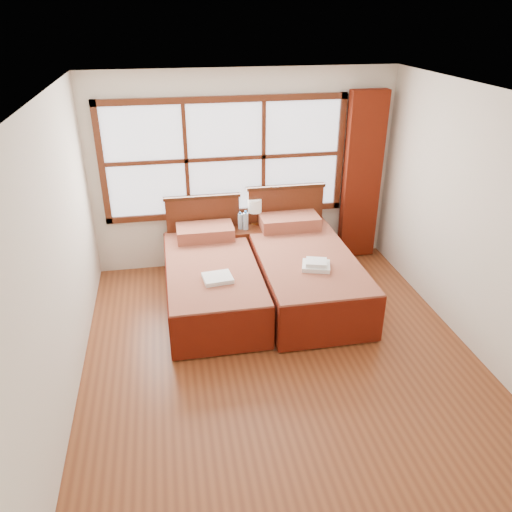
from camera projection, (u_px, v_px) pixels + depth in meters
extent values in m
plane|color=brown|center=(281.00, 356.00, 5.18)|extent=(4.50, 4.50, 0.00)
plane|color=white|center=(288.00, 97.00, 4.02)|extent=(4.50, 4.50, 0.00)
plane|color=silver|center=(244.00, 172.00, 6.58)|extent=(4.00, 0.00, 4.00)
plane|color=silver|center=(57.00, 261.00, 4.27)|extent=(0.00, 4.50, 4.50)
plane|color=silver|center=(480.00, 227.00, 4.93)|extent=(0.00, 4.50, 4.50)
cube|color=white|center=(225.00, 158.00, 6.42)|extent=(3.00, 0.02, 1.40)
cube|color=#4E2211|center=(227.00, 212.00, 6.73)|extent=(3.16, 0.06, 0.08)
cube|color=#4E2211|center=(224.00, 99.00, 6.07)|extent=(3.16, 0.06, 0.08)
cube|color=#4E2211|center=(102.00, 165.00, 6.15)|extent=(0.08, 0.06, 1.56)
cube|color=#4E2211|center=(340.00, 153.00, 6.66)|extent=(0.08, 0.06, 1.56)
cube|color=#4E2211|center=(186.00, 161.00, 6.32)|extent=(0.05, 0.05, 1.40)
cube|color=#4E2211|center=(263.00, 157.00, 6.48)|extent=(0.05, 0.05, 1.40)
cube|color=#4E2211|center=(225.00, 159.00, 6.40)|extent=(3.00, 0.05, 0.05)
cube|color=#64190A|center=(362.00, 177.00, 6.77)|extent=(0.50, 0.16, 2.30)
cube|color=#37190B|center=(213.00, 293.00, 6.01)|extent=(0.93, 1.86, 0.30)
cube|color=maroon|center=(212.00, 273.00, 5.89)|extent=(1.04, 2.06, 0.25)
cube|color=#5D1609|center=(168.00, 288.00, 5.87)|extent=(0.03, 2.06, 0.52)
cube|color=#5D1609|center=(255.00, 280.00, 6.04)|extent=(0.03, 2.06, 0.52)
cube|color=#5D1609|center=(223.00, 334.00, 5.05)|extent=(1.04, 0.03, 0.52)
cube|color=maroon|center=(205.00, 232.00, 6.45)|extent=(0.73, 0.43, 0.16)
cube|color=#4E2211|center=(204.00, 233.00, 6.74)|extent=(0.97, 0.06, 1.01)
cube|color=#37190B|center=(202.00, 197.00, 6.51)|extent=(1.01, 0.08, 0.04)
cube|color=#37190B|center=(303.00, 284.00, 6.19)|extent=(0.99, 1.99, 0.32)
cube|color=maroon|center=(304.00, 263.00, 6.06)|extent=(1.11, 2.20, 0.27)
cube|color=#5D1609|center=(260.00, 279.00, 6.04)|extent=(0.03, 2.20, 0.55)
cube|color=#5D1609|center=(347.00, 271.00, 6.22)|extent=(0.03, 2.20, 0.55)
cube|color=#5D1609|center=(332.00, 325.00, 5.17)|extent=(1.11, 0.03, 0.55)
cube|color=maroon|center=(289.00, 221.00, 6.66)|extent=(0.78, 0.45, 0.17)
cube|color=#4E2211|center=(285.00, 225.00, 6.91)|extent=(1.04, 0.06, 1.08)
cube|color=#37190B|center=(286.00, 187.00, 6.66)|extent=(1.08, 0.08, 0.04)
cube|color=#4E2211|center=(249.00, 248.00, 6.81)|extent=(0.45, 0.40, 0.60)
cube|color=#37190B|center=(252.00, 263.00, 6.68)|extent=(0.39, 0.02, 0.18)
cube|color=#37190B|center=(252.00, 247.00, 6.57)|extent=(0.39, 0.02, 0.18)
sphere|color=olive|center=(252.00, 263.00, 6.66)|extent=(0.03, 0.03, 0.03)
sphere|color=olive|center=(252.00, 247.00, 6.55)|extent=(0.03, 0.03, 0.03)
cube|color=white|center=(218.00, 278.00, 5.47)|extent=(0.34, 0.30, 0.05)
cube|color=white|center=(316.00, 266.00, 5.65)|extent=(0.38, 0.35, 0.05)
cube|color=white|center=(316.00, 262.00, 5.63)|extent=(0.28, 0.26, 0.04)
cylinder|color=#CB8E41|center=(255.00, 223.00, 6.80)|extent=(0.11, 0.11, 0.02)
cylinder|color=#CB8E41|center=(255.00, 217.00, 6.76)|extent=(0.02, 0.02, 0.15)
cylinder|color=white|center=(255.00, 205.00, 6.69)|extent=(0.18, 0.18, 0.18)
cylinder|color=silver|center=(240.00, 221.00, 6.61)|extent=(0.06, 0.06, 0.21)
cylinder|color=blue|center=(240.00, 213.00, 6.55)|extent=(0.03, 0.03, 0.03)
cylinder|color=silver|center=(246.00, 221.00, 6.58)|extent=(0.07, 0.07, 0.23)
cylinder|color=blue|center=(246.00, 212.00, 6.52)|extent=(0.03, 0.03, 0.03)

